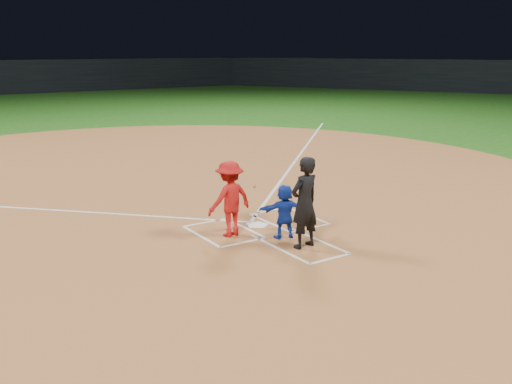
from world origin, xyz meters
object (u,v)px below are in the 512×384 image
home_plate (257,225)px  batter_at_plate (230,199)px  catcher (284,211)px  umpire (305,203)px

home_plate → batter_at_plate: (-0.96, -0.29, 0.89)m
home_plate → catcher: size_ratio=0.47×
batter_at_plate → umpire: bearing=-59.4°
batter_at_plate → catcher: bearing=-40.8°
umpire → batter_at_plate: bearing=-68.1°
catcher → umpire: 0.86m
home_plate → umpire: bearing=89.7°
home_plate → catcher: catcher is taller
home_plate → umpire: umpire is taller
catcher → umpire: umpire is taller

